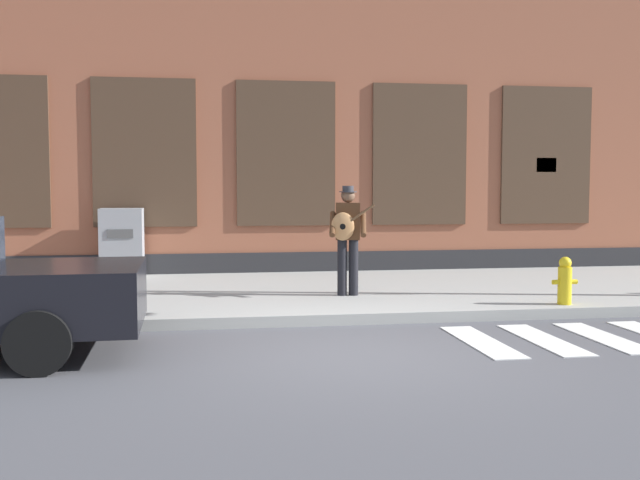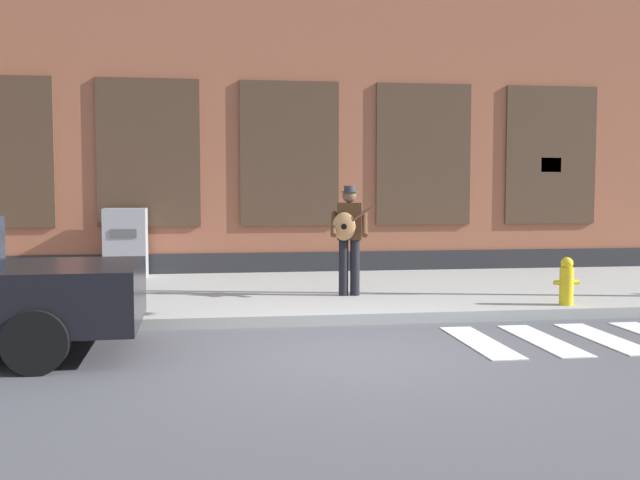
% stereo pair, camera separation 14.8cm
% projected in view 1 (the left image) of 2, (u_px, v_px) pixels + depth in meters
% --- Properties ---
extents(ground_plane, '(160.00, 160.00, 0.00)m').
position_uv_depth(ground_plane, '(354.00, 354.00, 8.39)').
color(ground_plane, '#4C4C51').
extents(sidewalk, '(28.00, 5.12, 0.15)m').
position_uv_depth(sidewalk, '(303.00, 294.00, 12.58)').
color(sidewalk, '#9E9E99').
rests_on(sidewalk, ground).
extents(building_backdrop, '(28.00, 4.06, 7.16)m').
position_uv_depth(building_backdrop, '(276.00, 111.00, 16.81)').
color(building_backdrop, '#99563D').
rests_on(building_backdrop, ground).
extents(busker, '(0.72, 0.61, 1.73)m').
position_uv_depth(busker, '(347.00, 233.00, 11.76)').
color(busker, black).
rests_on(busker, sidewalk).
extents(utility_box, '(0.79, 0.58, 1.31)m').
position_uv_depth(utility_box, '(122.00, 243.00, 14.11)').
color(utility_box, gray).
rests_on(utility_box, sidewalk).
extents(fire_hydrant, '(0.38, 0.20, 0.70)m').
position_uv_depth(fire_hydrant, '(565.00, 281.00, 10.93)').
color(fire_hydrant, gold).
rests_on(fire_hydrant, sidewalk).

